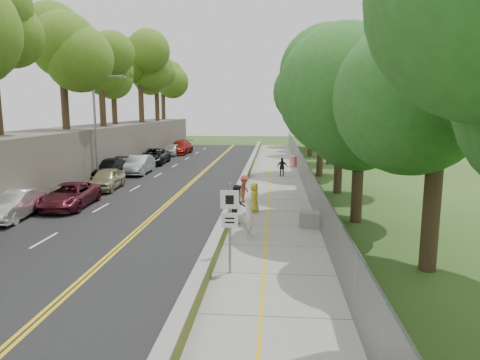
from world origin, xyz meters
name	(u,v)px	position (x,y,z in m)	size (l,w,h in m)	color
ground	(212,245)	(0.00, 0.00, 0.00)	(140.00, 140.00, 0.00)	#33511E
road	(171,182)	(-5.40, 15.00, 0.02)	(11.20, 66.00, 0.04)	black
sidewalk	(275,183)	(2.55, 15.00, 0.03)	(4.20, 66.00, 0.05)	gray
jersey_barrier	(244,179)	(0.25, 15.00, 0.30)	(0.42, 66.00, 0.60)	#CAE427
rock_embankment	(67,155)	(-13.50, 15.00, 2.00)	(5.00, 66.00, 4.00)	#595147
chainlink_fence	(303,171)	(4.65, 15.00, 1.00)	(0.04, 66.00, 2.00)	slate
trees_embankment	(66,41)	(-13.00, 15.00, 10.50)	(6.40, 66.00, 13.00)	#53821F
trees_fenceside	(338,88)	(7.00, 15.00, 7.00)	(7.00, 66.00, 14.00)	#367B2B
streetlight	(98,121)	(-10.46, 14.00, 4.64)	(2.52, 0.22, 8.00)	gray
signpost	(230,218)	(1.05, -3.02, 1.96)	(0.62, 0.09, 3.10)	gray
construction_barrel	(293,161)	(4.30, 24.16, 0.55)	(0.61, 0.61, 1.00)	#F82300
concrete_block	(312,219)	(4.30, 3.00, 0.41)	(1.09, 0.82, 0.73)	slate
car_1	(13,205)	(-10.60, 3.30, 0.75)	(1.51, 4.33, 1.43)	silver
car_2	(69,196)	(-9.00, 6.01, 0.72)	(2.24, 4.87, 1.35)	maroon
car_3	(109,169)	(-10.60, 15.90, 0.81)	(2.17, 5.34, 1.55)	black
car_4	(106,179)	(-9.00, 11.41, 0.77)	(1.72, 4.28, 1.46)	tan
car_5	(139,165)	(-9.00, 18.53, 0.82)	(1.66, 4.75, 1.57)	#A7AAAE
car_6	(153,156)	(-9.60, 25.01, 0.81)	(2.57, 5.56, 1.55)	black
car_7	(180,147)	(-9.00, 34.76, 0.84)	(2.25, 5.52, 1.60)	maroon
car_8	(172,150)	(-9.56, 32.87, 0.73)	(1.64, 4.07, 1.39)	silver
painter_0	(254,197)	(1.45, 5.71, 0.85)	(0.78, 0.51, 1.59)	gold
painter_1	(249,216)	(1.45, 1.13, 0.97)	(0.67, 0.44, 1.85)	silver
painter_2	(238,204)	(0.75, 3.41, 1.00)	(0.92, 0.72, 1.89)	black
painter_3	(244,189)	(0.75, 8.08, 0.87)	(1.06, 0.61, 1.64)	#994134
person_far	(282,167)	(3.15, 18.03, 0.82)	(0.91, 0.38, 1.54)	black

